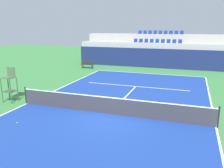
% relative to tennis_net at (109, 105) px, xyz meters
% --- Properties ---
extents(ground_plane, '(80.00, 80.00, 0.00)m').
position_rel_tennis_net_xyz_m(ground_plane, '(0.00, 0.00, -0.51)').
color(ground_plane, '#387A3D').
extents(court_surface, '(11.00, 24.00, 0.01)m').
position_rel_tennis_net_xyz_m(court_surface, '(0.00, 0.00, -0.50)').
color(court_surface, navy).
rests_on(court_surface, ground_plane).
extents(baseline_far, '(11.00, 0.10, 0.00)m').
position_rel_tennis_net_xyz_m(baseline_far, '(0.00, 11.95, -0.50)').
color(baseline_far, white).
rests_on(baseline_far, court_surface).
extents(sideline_left, '(0.10, 24.00, 0.00)m').
position_rel_tennis_net_xyz_m(sideline_left, '(-5.45, 0.00, -0.50)').
color(sideline_left, white).
rests_on(sideline_left, court_surface).
extents(sideline_right, '(0.10, 24.00, 0.00)m').
position_rel_tennis_net_xyz_m(sideline_right, '(5.45, 0.00, -0.50)').
color(sideline_right, white).
rests_on(sideline_right, court_surface).
extents(service_line_far, '(8.26, 0.10, 0.00)m').
position_rel_tennis_net_xyz_m(service_line_far, '(0.00, 6.40, -0.50)').
color(service_line_far, white).
rests_on(service_line_far, court_surface).
extents(centre_service_line, '(0.10, 6.40, 0.00)m').
position_rel_tennis_net_xyz_m(centre_service_line, '(0.00, 3.20, -0.50)').
color(centre_service_line, white).
rests_on(centre_service_line, court_surface).
extents(back_wall, '(18.65, 0.30, 2.21)m').
position_rel_tennis_net_xyz_m(back_wall, '(0.00, 15.62, 0.60)').
color(back_wall, navy).
rests_on(back_wall, ground_plane).
extents(stands_tier_lower, '(18.65, 2.40, 2.80)m').
position_rel_tennis_net_xyz_m(stands_tier_lower, '(0.00, 16.97, 0.89)').
color(stands_tier_lower, '#9E9E99').
rests_on(stands_tier_lower, ground_plane).
extents(stands_tier_upper, '(18.65, 2.40, 3.73)m').
position_rel_tennis_net_xyz_m(stands_tier_upper, '(0.00, 19.37, 1.36)').
color(stands_tier_upper, '#9E9E99').
rests_on(stands_tier_upper, ground_plane).
extents(seating_row_lower, '(5.72, 0.44, 0.44)m').
position_rel_tennis_net_xyz_m(seating_row_lower, '(0.00, 17.06, 2.41)').
color(seating_row_lower, navy).
rests_on(seating_row_lower, stands_tier_lower).
extents(seating_row_upper, '(5.72, 0.44, 0.44)m').
position_rel_tennis_net_xyz_m(seating_row_upper, '(0.00, 19.46, 3.35)').
color(seating_row_upper, navy).
rests_on(seating_row_upper, stands_tier_upper).
extents(tennis_net, '(11.08, 0.08, 1.07)m').
position_rel_tennis_net_xyz_m(tennis_net, '(0.00, 0.00, 0.00)').
color(tennis_net, black).
rests_on(tennis_net, court_surface).
extents(umpire_chair, '(0.76, 0.66, 2.20)m').
position_rel_tennis_net_xyz_m(umpire_chair, '(-6.70, 0.06, 0.68)').
color(umpire_chair, '#334C2D').
rests_on(umpire_chair, ground_plane).
extents(player_bench, '(1.50, 0.40, 0.85)m').
position_rel_tennis_net_xyz_m(player_bench, '(-7.18, 12.75, -0.00)').
color(player_bench, '#232328').
rests_on(player_bench, ground_plane).
extents(tennis_ball_1, '(0.07, 0.07, 0.07)m').
position_rel_tennis_net_xyz_m(tennis_ball_1, '(-3.88, -2.70, -0.47)').
color(tennis_ball_1, '#CCE033').
rests_on(tennis_ball_1, court_surface).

